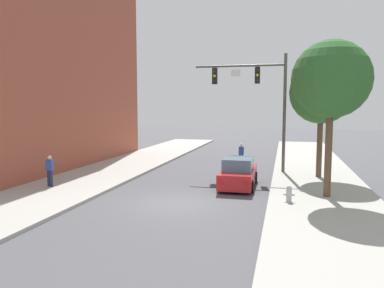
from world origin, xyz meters
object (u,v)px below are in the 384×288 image
(fire_hydrant, at_px, (289,194))
(street_tree_second, at_px, (321,93))
(pedestrian_sidewalk_left_walker, at_px, (50,169))
(pedestrian_crossing_road, at_px, (241,153))
(car_lead_red, at_px, (238,174))
(street_tree_nearest, at_px, (331,80))
(traffic_signal_mast, at_px, (259,91))

(fire_hydrant, distance_m, street_tree_second, 8.14)
(pedestrian_sidewalk_left_walker, bearing_deg, pedestrian_crossing_road, 49.09)
(car_lead_red, xyz_separation_m, street_tree_nearest, (4.36, -1.78, 4.82))
(fire_hydrant, height_order, street_tree_second, street_tree_second)
(car_lead_red, distance_m, street_tree_nearest, 6.74)
(car_lead_red, relative_size, pedestrian_crossing_road, 2.59)
(car_lead_red, xyz_separation_m, pedestrian_sidewalk_left_walker, (-9.53, -2.98, 0.34))
(car_lead_red, xyz_separation_m, pedestrian_crossing_road, (-0.68, 7.24, 0.19))
(street_tree_second, bearing_deg, traffic_signal_mast, 160.89)
(car_lead_red, height_order, street_tree_second, street_tree_second)
(car_lead_red, bearing_deg, street_tree_nearest, -22.21)
(pedestrian_crossing_road, relative_size, fire_hydrant, 2.28)
(car_lead_red, bearing_deg, street_tree_second, 36.86)
(pedestrian_sidewalk_left_walker, distance_m, pedestrian_crossing_road, 13.52)
(fire_hydrant, height_order, street_tree_nearest, street_tree_nearest)
(car_lead_red, height_order, fire_hydrant, car_lead_red)
(traffic_signal_mast, relative_size, fire_hydrant, 10.42)
(fire_hydrant, bearing_deg, street_tree_nearest, 38.50)
(street_tree_nearest, xyz_separation_m, street_tree_second, (0.04, 5.09, -0.41))
(pedestrian_sidewalk_left_walker, distance_m, fire_hydrant, 12.18)
(car_lead_red, height_order, pedestrian_crossing_road, pedestrian_crossing_road)
(pedestrian_crossing_road, xyz_separation_m, street_tree_second, (5.08, -3.94, 4.22))
(pedestrian_sidewalk_left_walker, bearing_deg, street_tree_nearest, 4.93)
(pedestrian_crossing_road, relative_size, street_tree_second, 0.24)
(pedestrian_crossing_road, bearing_deg, traffic_signal_mast, -62.56)
(pedestrian_crossing_road, bearing_deg, fire_hydrant, -72.34)
(pedestrian_sidewalk_left_walker, height_order, street_tree_second, street_tree_second)
(pedestrian_sidewalk_left_walker, bearing_deg, street_tree_second, 24.27)
(street_tree_nearest, bearing_deg, pedestrian_crossing_road, 119.19)
(pedestrian_crossing_road, height_order, fire_hydrant, pedestrian_crossing_road)
(pedestrian_crossing_road, distance_m, street_tree_second, 7.69)
(fire_hydrant, bearing_deg, street_tree_second, 74.66)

